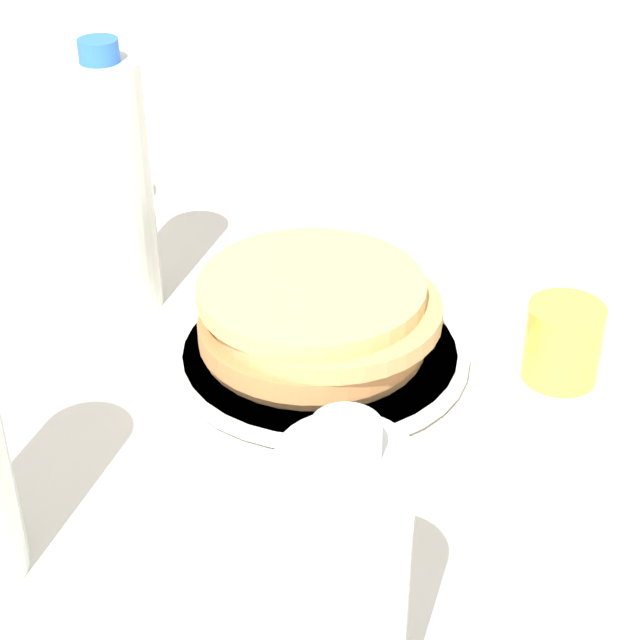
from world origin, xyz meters
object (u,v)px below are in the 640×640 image
Objects in this scene: plate at (320,354)px; juice_glass at (563,342)px; pancake_stack at (316,317)px; water_bottle_near at (344,587)px; cream_jug at (72,169)px; water_bottle_far at (114,187)px.

juice_glass is at bearing -169.36° from plate.
water_bottle_near reaches higher than pancake_stack.
water_bottle_near is (-0.11, 0.31, 0.05)m from pancake_stack.
water_bottle_far is (-0.11, 0.12, 0.05)m from cream_jug.
water_bottle_near is at bearing 76.93° from juice_glass.
water_bottle_far is at bearing -0.37° from juice_glass.
plate is at bearing 168.74° from water_bottle_far.
water_bottle_far is at bearing -11.56° from pancake_stack.
juice_glass is (-0.19, -0.04, 0.03)m from plate.
cream_jug is at bearing -49.15° from water_bottle_near.
juice_glass is 0.51m from cream_jug.
plate is 3.75× the size of juice_glass.
pancake_stack is 0.82× the size of water_bottle_far.
juice_glass is 0.39m from water_bottle_far.
cream_jug is 0.72× the size of water_bottle_near.
pancake_stack reaches higher than plate.
water_bottle_near reaches higher than cream_jug.
cream_jug is (0.30, -0.16, 0.05)m from plate.
plate is at bearing -173.84° from pancake_stack.
water_bottle_far is (0.19, -0.04, 0.11)m from plate.
pancake_stack is at bearing 6.16° from plate.
juice_glass is at bearing -103.07° from water_bottle_near.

